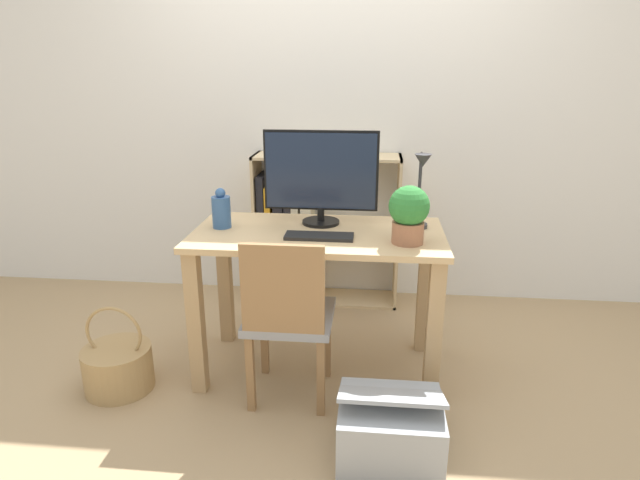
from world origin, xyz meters
TOP-DOWN VIEW (x-y plane):
  - ground_plane at (0.00, 0.00)m, footprint 10.00×10.00m
  - wall_back at (0.00, 1.05)m, footprint 8.00×0.05m
  - desk at (0.00, 0.00)m, footprint 1.23×0.63m
  - monitor at (0.00, 0.14)m, footprint 0.57×0.19m
  - keyboard at (0.02, -0.10)m, footprint 0.32×0.11m
  - vase at (-0.49, 0.02)m, footprint 0.09×0.09m
  - desk_lamp at (0.49, 0.07)m, footprint 0.10×0.19m
  - potted_plant at (0.43, -0.13)m, footprint 0.18×0.18m
  - chair at (-0.11, -0.29)m, footprint 0.40×0.40m
  - bookshelf at (-0.22, 0.88)m, footprint 0.94×0.28m
  - basket at (-0.96, -0.28)m, footprint 0.33×0.33m
  - storage_box at (0.36, -0.63)m, footprint 0.42×0.43m

SIDE VIEW (x-z plane):
  - ground_plane at x=0.00m, z-range 0.00..0.00m
  - basket at x=-0.96m, z-range -0.10..0.34m
  - storage_box at x=0.36m, z-range -0.03..0.29m
  - chair at x=-0.11m, z-range 0.04..0.86m
  - bookshelf at x=-0.22m, z-range -0.04..0.95m
  - desk at x=0.00m, z-range 0.22..0.98m
  - keyboard at x=0.02m, z-range 0.76..0.77m
  - vase at x=-0.49m, z-range 0.75..0.95m
  - potted_plant at x=0.43m, z-range 0.77..1.03m
  - desk_lamp at x=0.49m, z-range 0.80..1.18m
  - monitor at x=0.00m, z-range 0.78..1.25m
  - wall_back at x=0.00m, z-range 0.00..2.60m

